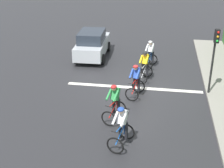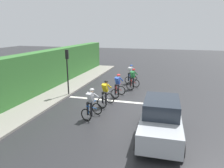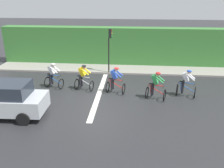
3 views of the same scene
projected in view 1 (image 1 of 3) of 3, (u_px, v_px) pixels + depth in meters
The scene contains 9 objects.
ground_plane at pixel (134, 88), 16.65m from camera, with size 80.00×80.00×0.00m, color #28282B.
road_marking_stop_line at pixel (134, 88), 16.64m from camera, with size 7.00×0.30×0.01m, color silver.
cyclist_lead at pixel (122, 127), 11.70m from camera, with size 0.96×1.23×1.66m.
cyclist_second at pixel (115, 103), 13.40m from camera, with size 0.97×1.23×1.66m.
cyclist_mid at pixel (136, 81), 15.43m from camera, with size 0.90×1.20×1.66m.
cyclist_fourth at pixel (145, 67), 17.19m from camera, with size 0.90×1.20×1.66m.
cyclist_trailing at pixel (150, 54), 18.95m from camera, with size 0.93×1.21×1.66m.
car_silver at pixel (92, 44), 20.53m from camera, with size 1.98×4.15×1.76m.
traffic_light_near_crossing at pixel (214, 52), 14.93m from camera, with size 0.24×0.31×3.34m.
Camera 1 is at (-1.27, 15.05, 7.11)m, focal length 51.52 mm.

